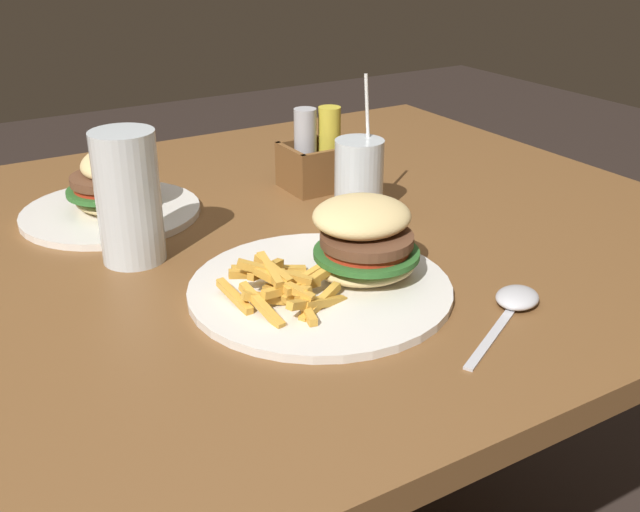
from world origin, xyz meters
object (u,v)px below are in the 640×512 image
object	(u,v)px
juice_glass	(359,179)
meal_plate_far	(111,194)
beer_glass	(129,200)
spoon	(515,301)
meal_plate_near	(340,264)
condiment_caddy	(318,159)

from	to	relation	value
juice_glass	meal_plate_far	distance (m)	0.36
beer_glass	spoon	distance (m)	0.48
meal_plate_near	meal_plate_far	bearing A→B (deg)	113.35
beer_glass	juice_glass	size ratio (longest dim) A/B	0.84
beer_glass	condiment_caddy	bearing A→B (deg)	18.93
meal_plate_far	condiment_caddy	xyz separation A→B (m)	(0.32, -0.05, 0.01)
meal_plate_far	beer_glass	bearing A→B (deg)	-97.59
condiment_caddy	meal_plate_far	bearing A→B (deg)	171.53
juice_glass	spoon	xyz separation A→B (m)	(-0.01, -0.33, -0.04)
juice_glass	condiment_caddy	world-z (taller)	juice_glass
spoon	juice_glass	bearing A→B (deg)	59.75
beer_glass	meal_plate_near	bearing A→B (deg)	-48.28
meal_plate_near	spoon	bearing A→B (deg)	-44.44
beer_glass	spoon	world-z (taller)	beer_glass
spoon	beer_glass	bearing A→B (deg)	104.85
spoon	meal_plate_far	distance (m)	0.59
condiment_caddy	beer_glass	bearing A→B (deg)	-161.07
meal_plate_near	beer_glass	distance (m)	0.28
beer_glass	spoon	bearing A→B (deg)	-46.65
beer_glass	juice_glass	distance (m)	0.33
meal_plate_far	condiment_caddy	bearing A→B (deg)	-8.47
meal_plate_near	juice_glass	size ratio (longest dim) A/B	1.54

